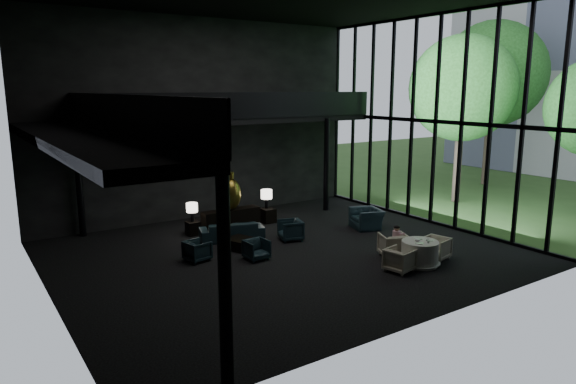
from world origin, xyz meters
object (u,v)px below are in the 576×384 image
lounge_armchair_south (256,250)px  dining_chair_east (436,247)px  side_table_left (193,228)px  window_armchair (367,214)px  table_lamp_right (266,195)px  lounge_armchair_east (290,229)px  dining_chair_west (400,259)px  coffee_table (240,243)px  child (397,234)px  bronze_urn (231,194)px  sofa (232,227)px  side_table_right (268,216)px  table_lamp_left (192,208)px  dining_table (420,255)px  console (231,219)px  dining_chair_north (393,243)px  lounge_armchair_west (197,251)px

lounge_armchair_south → dining_chair_east: (4.67, -3.07, 0.07)m
side_table_left → window_armchair: size_ratio=0.40×
table_lamp_right → lounge_armchair_east: size_ratio=0.92×
dining_chair_west → coffee_table: bearing=20.8°
child → bronze_urn: bearing=-64.3°
table_lamp_right → sofa: table_lamp_right is taller
table_lamp_right → coffee_table: table_lamp_right is taller
lounge_armchair_east → dining_chair_west: 4.47m
side_table_right → side_table_left: bearing=179.8°
table_lamp_left → lounge_armchair_south: bearing=-81.6°
dining_chair_east → dining_chair_west: 1.75m
dining_table → dining_chair_west: (-0.90, -0.05, 0.04)m
side_table_left → dining_chair_west: dining_chair_west is taller
bronze_urn → table_lamp_right: bronze_urn is taller
table_lamp_right → window_armchair: (2.67, -2.93, -0.55)m
console → dining_table: size_ratio=1.84×
dining_chair_north → dining_chair_east: size_ratio=1.16×
side_table_left → dining_chair_west: (3.48, -6.89, 0.12)m
table_lamp_right → dining_chair_north: 6.05m
sofa → dining_chair_east: (4.32, -5.39, -0.08)m
bronze_urn → dining_chair_east: (3.61, -6.77, -0.96)m
lounge_armchair_west → dining_chair_east: dining_chair_east is taller
table_lamp_right → lounge_armchair_west: size_ratio=1.16×
window_armchair → dining_chair_west: bearing=-14.2°
dining_chair_north → dining_chair_west: 1.34m
side_table_left → table_lamp_left: 0.74m
dining_chair_west → console: bearing=3.5°
window_armchair → dining_chair_east: size_ratio=1.63×
side_table_left → lounge_armchair_west: lounge_armchair_west is taller
side_table_left → lounge_armchair_east: lounge_armchair_east is taller
table_lamp_right → dining_table: (1.17, -6.93, -0.77)m
side_table_left → side_table_right: (3.20, -0.01, 0.03)m
lounge_armchair_east → coffee_table: size_ratio=1.00×
side_table_left → dining_chair_east: bearing=-52.2°
lounge_armchair_west → coffee_table: size_ratio=0.80×
lounge_armchair_west → side_table_left: bearing=-32.7°
side_table_left → sofa: sofa is taller
dining_table → table_lamp_right: bearing=99.6°
bronze_urn → lounge_armchair_south: 3.98m
console → lounge_armchair_west: size_ratio=3.56×
dining_chair_west → table_lamp_right: bearing=-9.3°
sofa → lounge_armchair_south: (-0.35, -2.31, -0.15)m
console → dining_chair_east: (3.61, -6.80, 0.02)m
lounge_armchair_east → window_armchair: (3.27, -0.33, 0.14)m
dining_table → coffee_table: bearing=130.1°
console → side_table_right: (1.60, -0.09, -0.08)m
table_lamp_left → console: bearing=1.9°
lounge_armchair_west → child: (5.46, -3.08, 0.40)m
dining_chair_north → dining_table: bearing=118.4°
bronze_urn → dining_chair_east: 7.74m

